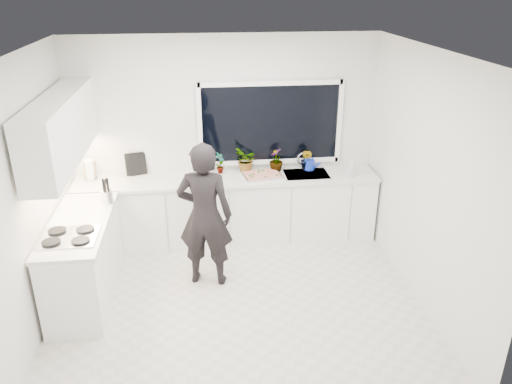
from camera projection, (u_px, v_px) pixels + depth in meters
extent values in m
cube|color=beige|center=(238.00, 303.00, 5.56)|extent=(4.00, 3.50, 0.02)
cube|color=white|center=(225.00, 139.00, 6.62)|extent=(4.00, 0.02, 2.70)
cube|color=white|center=(28.00, 200.00, 4.80)|extent=(0.02, 3.50, 2.70)
cube|color=white|center=(427.00, 182.00, 5.23)|extent=(0.02, 3.50, 2.70)
cube|color=white|center=(233.00, 52.00, 4.48)|extent=(4.00, 3.50, 0.02)
cube|color=black|center=(270.00, 123.00, 6.57)|extent=(1.80, 0.02, 1.00)
cube|color=white|center=(228.00, 210.00, 6.70)|extent=(3.92, 0.58, 0.88)
cube|color=white|center=(84.00, 261.00, 5.52)|extent=(0.58, 1.60, 0.88)
cube|color=silver|center=(228.00, 179.00, 6.51)|extent=(3.94, 0.62, 0.04)
cube|color=silver|center=(79.00, 224.00, 5.34)|extent=(0.62, 1.60, 0.04)
cube|color=white|center=(61.00, 129.00, 5.26)|extent=(0.34, 2.10, 0.70)
cube|color=silver|center=(306.00, 177.00, 6.64)|extent=(0.58, 0.42, 0.14)
cylinder|color=silver|center=(304.00, 161.00, 6.76)|extent=(0.03, 0.03, 0.22)
cube|color=black|center=(69.00, 236.00, 5.00)|extent=(0.56, 0.48, 0.03)
imported|color=black|center=(205.00, 215.00, 5.61)|extent=(0.70, 0.53, 1.72)
cube|color=#B7B7BB|center=(262.00, 176.00, 6.53)|extent=(0.54, 0.43, 0.03)
cube|color=red|center=(262.00, 174.00, 6.52)|extent=(0.49, 0.38, 0.01)
cylinder|color=#1430C1|center=(309.00, 165.00, 6.75)|extent=(0.16, 0.16, 0.13)
cylinder|color=white|center=(90.00, 171.00, 6.36)|extent=(0.12, 0.12, 0.26)
cube|color=#A47B4C|center=(90.00, 171.00, 6.40)|extent=(0.14, 0.11, 0.22)
cylinder|color=#B6B6BB|center=(107.00, 197.00, 5.73)|extent=(0.13, 0.13, 0.16)
cube|color=black|center=(138.00, 165.00, 6.55)|extent=(0.21, 0.10, 0.28)
cube|color=black|center=(135.00, 164.00, 6.54)|extent=(0.25, 0.08, 0.30)
imported|color=#26662D|center=(220.00, 163.00, 6.59)|extent=(0.17, 0.18, 0.29)
imported|color=#26662D|center=(246.00, 160.00, 6.62)|extent=(0.29, 0.32, 0.34)
imported|color=#26662D|center=(276.00, 160.00, 6.66)|extent=(0.21, 0.21, 0.32)
imported|color=#26662D|center=(306.00, 160.00, 6.72)|extent=(0.20, 0.20, 0.29)
imported|color=#D8BF66|center=(351.00, 166.00, 6.49)|extent=(0.15, 0.15, 0.27)
imported|color=#D8BF66|center=(350.00, 169.00, 6.51)|extent=(0.11, 0.11, 0.20)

